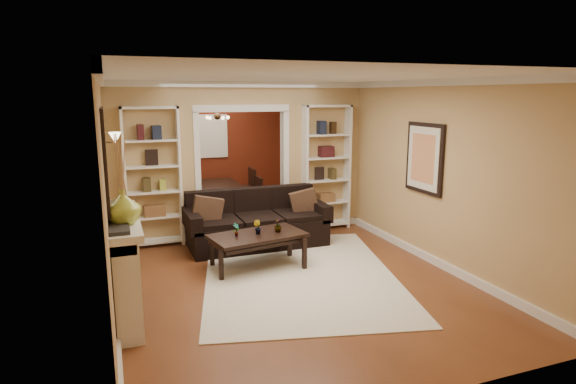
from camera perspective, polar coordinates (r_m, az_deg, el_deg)
name	(u,v)px	position (r m, az deg, el deg)	size (l,w,h in m)	color
floor	(263,254)	(7.71, -2.92, -7.32)	(8.00, 8.00, 0.00)	brown
ceiling	(262,79)	(7.30, -3.14, 13.17)	(8.00, 8.00, 0.00)	white
wall_back	(210,145)	(11.24, -9.22, 5.56)	(8.00, 8.00, 0.00)	tan
wall_front	(419,245)	(3.85, 15.30, -6.07)	(8.00, 8.00, 0.00)	tan
wall_left	(106,179)	(7.06, -20.74, 1.49)	(8.00, 8.00, 0.00)	tan
wall_right	(389,163)	(8.33, 11.91, 3.43)	(8.00, 8.00, 0.00)	tan
partition_wall	(242,160)	(8.53, -5.47, 3.80)	(4.50, 0.15, 2.70)	tan
red_back_panel	(210,146)	(11.21, -9.18, 5.40)	(4.44, 0.04, 2.64)	maroon
dining_window	(210,136)	(11.15, -9.18, 6.55)	(0.78, 0.03, 0.98)	#8CA5CC
area_rug	(299,274)	(6.87, 1.34, -9.66)	(2.59, 3.63, 0.01)	silver
sofa	(257,219)	(8.00, -3.67, -3.20)	(2.34, 1.01, 0.92)	black
pillow_left	(207,210)	(7.74, -9.55, -2.17)	(0.46, 0.13, 0.46)	brown
pillow_right	(304,203)	(8.20, 1.91, -1.29)	(0.44, 0.13, 0.44)	brown
coffee_table	(258,251)	(7.05, -3.61, -6.97)	(1.34, 0.73, 0.51)	black
plant_left	(236,230)	(6.87, -6.15, -4.46)	(0.10, 0.07, 0.19)	#336626
plant_center	(257,227)	(6.95, -3.65, -4.19)	(0.11, 0.09, 0.20)	#336626
plant_right	(278,225)	(7.04, -1.21, -3.98)	(0.11, 0.11, 0.20)	#336626
bookshelf_left	(153,178)	(8.13, -15.73, 1.62)	(0.90, 0.30, 2.30)	white
bookshelf_right	(326,168)	(8.92, 4.51, 2.87)	(0.90, 0.30, 2.30)	white
fireplace	(127,266)	(5.79, -18.55, -8.35)	(0.32, 1.70, 1.16)	white
vase	(123,207)	(5.25, -18.94, -1.68)	(0.35, 0.35, 0.37)	#A3B339
mirror	(105,160)	(5.51, -20.82, 3.59)	(0.03, 0.95, 1.10)	silver
wall_sconce	(111,140)	(7.54, -20.25, 5.81)	(0.18, 0.18, 0.22)	#FFE0A5
framed_art	(424,158)	(7.47, 15.81, 3.87)	(0.04, 0.85, 1.05)	black
dining_table	(220,200)	(10.17, -8.10, -0.95)	(0.99, 1.78, 0.62)	black
dining_chair_nw	(196,202)	(9.77, -10.88, -1.17)	(0.37, 0.37, 0.75)	black
dining_chair_ne	(249,196)	(9.99, -4.67, -0.49)	(0.41, 0.41, 0.83)	black
dining_chair_sw	(191,193)	(10.33, -11.46, -0.08)	(0.45, 0.45, 0.90)	black
dining_chair_se	(241,189)	(10.55, -5.57, 0.41)	(0.46, 0.46, 0.93)	black
chandelier	(222,118)	(9.92, -7.83, 8.71)	(0.50, 0.50, 0.30)	#3C2B1B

